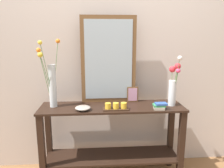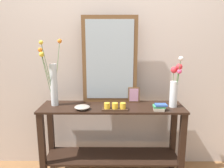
{
  "view_description": "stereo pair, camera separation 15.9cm",
  "coord_description": "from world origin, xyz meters",
  "views": [
    {
      "loc": [
        -0.15,
        -2.03,
        1.44
      ],
      "look_at": [
        0.0,
        0.0,
        1.0
      ],
      "focal_mm": 34.52,
      "sensor_mm": 36.0,
      "label": 1
    },
    {
      "loc": [
        0.01,
        -2.04,
        1.44
      ],
      "look_at": [
        0.0,
        0.0,
        1.0
      ],
      "focal_mm": 34.52,
      "sensor_mm": 36.0,
      "label": 2
    }
  ],
  "objects": [
    {
      "name": "console_table",
      "position": [
        0.0,
        0.0,
        0.48
      ],
      "size": [
        1.41,
        0.38,
        0.77
      ],
      "color": "black",
      "rests_on": "ground"
    },
    {
      "name": "mirror_leaning",
      "position": [
        -0.02,
        0.16,
        1.21
      ],
      "size": [
        0.56,
        0.03,
        0.88
      ],
      "color": "brown",
      "rests_on": "console_table"
    },
    {
      "name": "tall_vase_left",
      "position": [
        -0.58,
        0.03,
        1.03
      ],
      "size": [
        0.2,
        0.23,
        0.65
      ],
      "color": "silver",
      "rests_on": "console_table"
    },
    {
      "name": "decorative_bowl",
      "position": [
        -0.28,
        -0.11,
        0.8
      ],
      "size": [
        0.15,
        0.15,
        0.04
      ],
      "color": "#9E9389",
      "rests_on": "console_table"
    },
    {
      "name": "book_stack",
      "position": [
        0.44,
        -0.12,
        0.8
      ],
      "size": [
        0.13,
        0.1,
        0.06
      ],
      "color": "#B2A893",
      "rests_on": "console_table"
    },
    {
      "name": "picture_frame_small",
      "position": [
        0.23,
        0.13,
        0.85
      ],
      "size": [
        0.12,
        0.01,
        0.16
      ],
      "color": "brown",
      "rests_on": "console_table"
    },
    {
      "name": "vase_right",
      "position": [
        0.6,
        -0.02,
        0.98
      ],
      "size": [
        0.11,
        0.15,
        0.5
      ],
      "color": "silver",
      "rests_on": "console_table"
    },
    {
      "name": "wall_back",
      "position": [
        0.0,
        0.31,
        1.35
      ],
      "size": [
        6.4,
        0.08,
        2.7
      ],
      "primitive_type": "cube",
      "color": "beige",
      "rests_on": "ground"
    },
    {
      "name": "candle_tray",
      "position": [
        0.03,
        -0.11,
        0.8
      ],
      "size": [
        0.24,
        0.09,
        0.07
      ],
      "color": "#382316",
      "rests_on": "console_table"
    }
  ]
}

